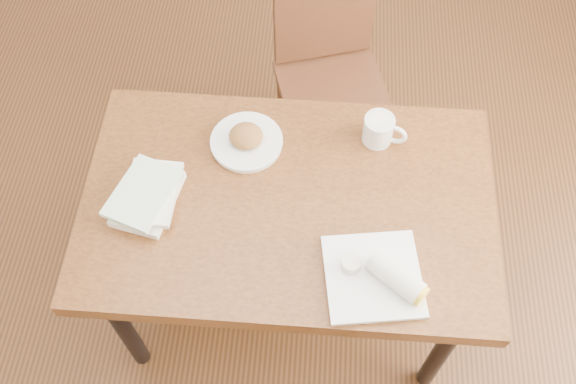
# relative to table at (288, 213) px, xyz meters

# --- Properties ---
(ground) EXTENTS (4.00, 5.00, 0.01)m
(ground) POSITION_rel_table_xyz_m (0.00, 0.00, -0.67)
(ground) COLOR #472814
(ground) RESTS_ON ground
(table) EXTENTS (1.30, 0.82, 0.75)m
(table) POSITION_rel_table_xyz_m (0.00, 0.00, 0.00)
(table) COLOR brown
(table) RESTS_ON ground
(chair_far) EXTENTS (0.52, 0.52, 0.95)m
(chair_far) POSITION_rel_table_xyz_m (0.11, 0.77, -0.12)
(chair_far) COLOR #492314
(chair_far) RESTS_ON ground
(plate_scone) EXTENTS (0.24, 0.24, 0.08)m
(plate_scone) POSITION_rel_table_xyz_m (-0.15, 0.21, 0.10)
(plate_scone) COLOR white
(plate_scone) RESTS_ON table
(coffee_mug) EXTENTS (0.15, 0.10, 0.10)m
(coffee_mug) POSITION_rel_table_xyz_m (0.28, 0.26, 0.13)
(coffee_mug) COLOR white
(coffee_mug) RESTS_ON table
(plate_burrito) EXTENTS (0.32, 0.32, 0.09)m
(plate_burrito) POSITION_rel_table_xyz_m (0.29, -0.25, 0.11)
(plate_burrito) COLOR white
(plate_burrito) RESTS_ON table
(book_stack) EXTENTS (0.23, 0.28, 0.06)m
(book_stack) POSITION_rel_table_xyz_m (-0.43, -0.03, 0.11)
(book_stack) COLOR white
(book_stack) RESTS_ON table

